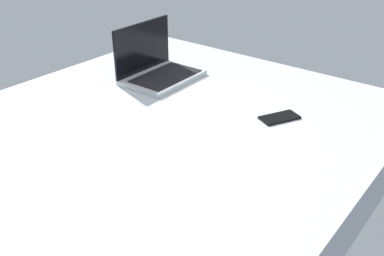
% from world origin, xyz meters
% --- Properties ---
extents(bed_mattress, '(1.80, 1.40, 0.18)m').
position_xyz_m(bed_mattress, '(0.00, 0.00, 0.09)').
color(bed_mattress, '#B7BCC6').
rests_on(bed_mattress, ground).
extents(laptop, '(0.33, 0.24, 0.23)m').
position_xyz_m(laptop, '(0.41, 0.29, 0.22)').
color(laptop, '#B7BABC').
rests_on(laptop, bed_mattress).
extents(cell_phone, '(0.16, 0.12, 0.01)m').
position_xyz_m(cell_phone, '(0.39, -0.31, 0.18)').
color(cell_phone, black).
rests_on(cell_phone, bed_mattress).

